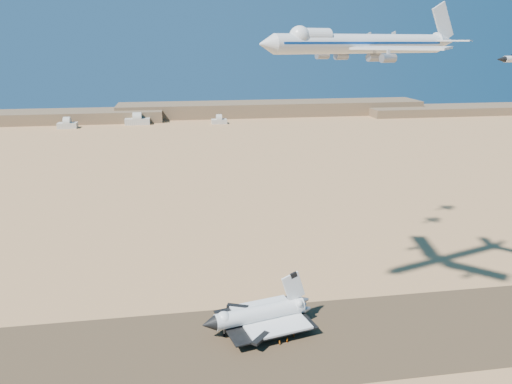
{
  "coord_description": "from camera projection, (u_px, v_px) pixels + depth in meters",
  "views": [
    {
      "loc": [
        -13.48,
        -144.83,
        98.6
      ],
      "look_at": [
        11.23,
        8.0,
        51.72
      ],
      "focal_mm": 35.0,
      "sensor_mm": 36.0,
      "label": 1
    }
  ],
  "objects": [
    {
      "name": "shuttle",
      "position": [
        259.0,
        315.0,
        176.92
      ],
      "size": [
        40.5,
        30.63,
        19.92
      ],
      "rotation": [
        0.0,
        0.0,
        0.22
      ],
      "color": "silver",
      "rests_on": "runway"
    },
    {
      "name": "carrier_747",
      "position": [
        357.0,
        44.0,
        157.09
      ],
      "size": [
        75.33,
        56.09,
        18.88
      ],
      "rotation": [
        0.0,
        0.0,
        0.3
      ],
      "color": "silver"
    },
    {
      "name": "crew_a",
      "position": [
        280.0,
        343.0,
        168.54
      ],
      "size": [
        0.61,
        0.73,
        1.69
      ],
      "primitive_type": "imported",
      "rotation": [
        0.0,
        0.0,
        1.97
      ],
      "color": "orange",
      "rests_on": "runway"
    },
    {
      "name": "ridgeline",
      "position": [
        234.0,
        112.0,
        673.44
      ],
      "size": [
        960.0,
        90.0,
        18.0
      ],
      "color": "brown",
      "rests_on": "ground"
    },
    {
      "name": "hangars",
      "position": [
        134.0,
        121.0,
        608.33
      ],
      "size": [
        200.5,
        29.5,
        30.0
      ],
      "color": "beige",
      "rests_on": "ground"
    },
    {
      "name": "chase_jet_e",
      "position": [
        360.0,
        40.0,
        206.65
      ],
      "size": [
        15.19,
        9.6,
        3.97
      ],
      "rotation": [
        0.0,
        0.0,
        0.45
      ],
      "color": "silver"
    },
    {
      "name": "chase_jet_f",
      "position": [
        384.0,
        38.0,
        227.48
      ],
      "size": [
        15.35,
        9.01,
        3.93
      ],
      "rotation": [
        0.0,
        0.0,
        0.33
      ],
      "color": "silver"
    },
    {
      "name": "runway",
      "position": [
        227.0,
        347.0,
        167.47
      ],
      "size": [
        600.0,
        50.0,
        0.06
      ],
      "primitive_type": "cube",
      "color": "brown",
      "rests_on": "ground"
    },
    {
      "name": "crew_c",
      "position": [
        294.0,
        335.0,
        173.17
      ],
      "size": [
        1.13,
        1.12,
        1.8
      ],
      "primitive_type": "imported",
      "rotation": [
        0.0,
        0.0,
        2.38
      ],
      "color": "orange",
      "rests_on": "runway"
    },
    {
      "name": "ground",
      "position": [
        227.0,
        347.0,
        167.48
      ],
      "size": [
        1200.0,
        1200.0,
        0.0
      ],
      "primitive_type": "plane",
      "color": "tan",
      "rests_on": "ground"
    },
    {
      "name": "crew_b",
      "position": [
        287.0,
        340.0,
        170.05
      ],
      "size": [
        0.83,
        1.03,
        1.84
      ],
      "primitive_type": "imported",
      "rotation": [
        0.0,
        0.0,
        1.99
      ],
      "color": "orange",
      "rests_on": "runway"
    }
  ]
}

